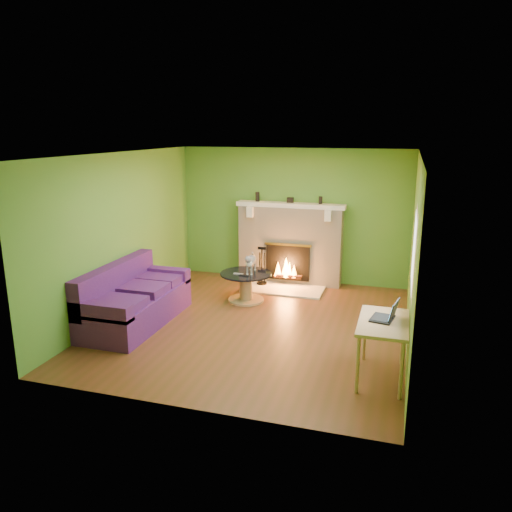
{
  "coord_description": "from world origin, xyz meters",
  "views": [
    {
      "loc": [
        2.1,
        -6.92,
        2.96
      ],
      "look_at": [
        -0.11,
        0.4,
        0.99
      ],
      "focal_mm": 35.0,
      "sensor_mm": 36.0,
      "label": 1
    }
  ],
  "objects": [
    {
      "name": "floor",
      "position": [
        0.0,
        0.0,
        0.0
      ],
      "size": [
        5.0,
        5.0,
        0.0
      ],
      "primitive_type": "plane",
      "color": "brown",
      "rests_on": "ground"
    },
    {
      "name": "ceiling",
      "position": [
        0.0,
        0.0,
        2.6
      ],
      "size": [
        5.0,
        5.0,
        0.0
      ],
      "primitive_type": "plane",
      "rotation": [
        3.14,
        0.0,
        0.0
      ],
      "color": "white",
      "rests_on": "wall_back"
    },
    {
      "name": "wall_back",
      "position": [
        0.0,
        2.5,
        1.3
      ],
      "size": [
        5.0,
        0.0,
        5.0
      ],
      "primitive_type": "plane",
      "rotation": [
        1.57,
        0.0,
        0.0
      ],
      "color": "#4E902F",
      "rests_on": "floor"
    },
    {
      "name": "wall_front",
      "position": [
        0.0,
        -2.5,
        1.3
      ],
      "size": [
        5.0,
        0.0,
        5.0
      ],
      "primitive_type": "plane",
      "rotation": [
        -1.57,
        0.0,
        0.0
      ],
      "color": "#4E902F",
      "rests_on": "floor"
    },
    {
      "name": "wall_left",
      "position": [
        -2.25,
        0.0,
        1.3
      ],
      "size": [
        0.0,
        5.0,
        5.0
      ],
      "primitive_type": "plane",
      "rotation": [
        1.57,
        0.0,
        1.57
      ],
      "color": "#4E902F",
      "rests_on": "floor"
    },
    {
      "name": "wall_right",
      "position": [
        2.25,
        0.0,
        1.3
      ],
      "size": [
        0.0,
        5.0,
        5.0
      ],
      "primitive_type": "plane",
      "rotation": [
        1.57,
        0.0,
        -1.57
      ],
      "color": "#4E902F",
      "rests_on": "floor"
    },
    {
      "name": "window_frame",
      "position": [
        2.24,
        -0.9,
        1.55
      ],
      "size": [
        0.0,
        1.2,
        1.2
      ],
      "primitive_type": "plane",
      "rotation": [
        1.57,
        0.0,
        -1.57
      ],
      "color": "silver",
      "rests_on": "wall_right"
    },
    {
      "name": "window_pane",
      "position": [
        2.23,
        -0.9,
        1.55
      ],
      "size": [
        0.0,
        1.06,
        1.06
      ],
      "primitive_type": "plane",
      "rotation": [
        1.57,
        0.0,
        -1.57
      ],
      "color": "white",
      "rests_on": "wall_right"
    },
    {
      "name": "fireplace",
      "position": [
        0.0,
        2.32,
        0.77
      ],
      "size": [
        2.1,
        0.46,
        1.58
      ],
      "color": "beige",
      "rests_on": "floor"
    },
    {
      "name": "hearth",
      "position": [
        0.0,
        1.8,
        0.01
      ],
      "size": [
        1.5,
        0.75,
        0.03
      ],
      "primitive_type": "cube",
      "color": "#ECE2C3",
      "rests_on": "floor"
    },
    {
      "name": "mantel",
      "position": [
        0.0,
        2.3,
        1.54
      ],
      "size": [
        2.1,
        0.28,
        0.08
      ],
      "primitive_type": "cube",
      "color": "white",
      "rests_on": "fireplace"
    },
    {
      "name": "sofa",
      "position": [
        -1.86,
        -0.46,
        0.36
      ],
      "size": [
        0.93,
        2.07,
        0.93
      ],
      "color": "#481962",
      "rests_on": "floor"
    },
    {
      "name": "coffee_table",
      "position": [
        -0.48,
        1.02,
        0.29
      ],
      "size": [
        0.9,
        0.9,
        0.51
      ],
      "color": "tan",
      "rests_on": "floor"
    },
    {
      "name": "desk",
      "position": [
        1.95,
        -1.18,
        0.65
      ],
      "size": [
        0.58,
        1.0,
        0.74
      ],
      "color": "tan",
      "rests_on": "floor"
    },
    {
      "name": "cat",
      "position": [
        -0.4,
        1.07,
        0.69
      ],
      "size": [
        0.26,
        0.6,
        0.36
      ],
      "primitive_type": null,
      "rotation": [
        0.0,
        0.0,
        0.09
      ],
      "color": "slate",
      "rests_on": "coffee_table"
    },
    {
      "name": "remote_silver",
      "position": [
        -0.58,
        0.9,
        0.52
      ],
      "size": [
        0.17,
        0.05,
        0.02
      ],
      "primitive_type": "cube",
      "rotation": [
        0.0,
        0.0,
        -0.05
      ],
      "color": "#98989B",
      "rests_on": "coffee_table"
    },
    {
      "name": "remote_black",
      "position": [
        -0.46,
        0.84,
        0.52
      ],
      "size": [
        0.16,
        0.06,
        0.02
      ],
      "primitive_type": "cube",
      "rotation": [
        0.0,
        0.0,
        -0.12
      ],
      "color": "black",
      "rests_on": "coffee_table"
    },
    {
      "name": "laptop",
      "position": [
        1.93,
        -1.13,
        0.86
      ],
      "size": [
        0.35,
        0.38,
        0.25
      ],
      "primitive_type": null,
      "rotation": [
        0.0,
        0.0,
        -0.19
      ],
      "color": "black",
      "rests_on": "desk"
    },
    {
      "name": "fire_tools",
      "position": [
        -0.46,
        1.95,
        0.4
      ],
      "size": [
        0.2,
        0.2,
        0.74
      ],
      "primitive_type": null,
      "color": "black",
      "rests_on": "hearth"
    },
    {
      "name": "mantel_vase_left",
      "position": [
        -0.67,
        2.33,
        1.67
      ],
      "size": [
        0.08,
        0.08,
        0.18
      ],
      "primitive_type": "cylinder",
      "color": "black",
      "rests_on": "mantel"
    },
    {
      "name": "mantel_vase_right",
      "position": [
        0.57,
        2.33,
        1.65
      ],
      "size": [
        0.07,
        0.07,
        0.14
      ],
      "primitive_type": "cylinder",
      "color": "black",
      "rests_on": "mantel"
    },
    {
      "name": "mantel_box",
      "position": [
        -0.01,
        2.33,
        1.63
      ],
      "size": [
        0.12,
        0.08,
        0.1
      ],
      "primitive_type": "cube",
      "color": "black",
      "rests_on": "mantel"
    }
  ]
}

